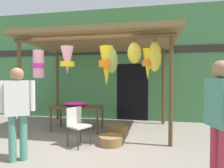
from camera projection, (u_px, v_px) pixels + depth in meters
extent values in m
plane|color=gray|center=(80.00, 141.00, 4.55)|extent=(30.00, 30.00, 0.00)
cube|color=#47844C|center=(104.00, 65.00, 7.04)|extent=(11.02, 0.25, 4.00)
cube|color=#2D2823|center=(104.00, 51.00, 6.89)|extent=(9.91, 0.04, 0.24)
cube|color=black|center=(132.00, 92.00, 6.75)|extent=(1.10, 0.03, 2.00)
cylinder|color=brown|center=(19.00, 89.00, 4.83)|extent=(0.09, 0.09, 2.44)
cylinder|color=brown|center=(171.00, 91.00, 4.14)|extent=(0.09, 0.09, 2.44)
cylinder|color=brown|center=(57.00, 86.00, 6.85)|extent=(0.09, 0.09, 2.44)
cylinder|color=brown|center=(163.00, 87.00, 6.17)|extent=(0.09, 0.09, 2.44)
cylinder|color=brown|center=(89.00, 38.00, 4.45)|extent=(3.91, 0.10, 0.10)
cylinder|color=brown|center=(107.00, 46.00, 6.47)|extent=(3.91, 0.10, 0.10)
cube|color=olive|center=(100.00, 41.00, 5.45)|extent=(4.21, 2.56, 0.25)
cylinder|color=brown|center=(38.00, 46.00, 4.75)|extent=(0.01, 0.01, 0.19)
cylinder|color=pink|center=(39.00, 64.00, 4.76)|extent=(0.26, 0.26, 0.69)
cylinder|color=#D13399|center=(39.00, 66.00, 4.76)|extent=(0.28, 0.28, 0.12)
cylinder|color=brown|center=(67.00, 44.00, 4.53)|extent=(0.01, 0.01, 0.13)
cone|color=pink|center=(67.00, 60.00, 4.55)|extent=(0.31, 0.31, 0.66)
cylinder|color=yellow|center=(67.00, 64.00, 4.55)|extent=(0.34, 0.34, 0.12)
cylinder|color=brown|center=(106.00, 43.00, 4.46)|extent=(0.01, 0.01, 0.14)
cone|color=yellow|center=(106.00, 66.00, 4.48)|extent=(0.33, 0.33, 0.93)
cylinder|color=orange|center=(106.00, 64.00, 4.48)|extent=(0.36, 0.36, 0.17)
cylinder|color=brown|center=(148.00, 44.00, 4.25)|extent=(0.01, 0.01, 0.23)
cone|color=yellow|center=(148.00, 64.00, 4.27)|extent=(0.24, 0.24, 0.70)
cylinder|color=orange|center=(148.00, 63.00, 4.27)|extent=(0.26, 0.26, 0.13)
cylinder|color=#4C3D23|center=(155.00, 40.00, 4.21)|extent=(0.02, 0.02, 0.08)
ellipsoid|color=yellow|center=(155.00, 57.00, 4.22)|extent=(0.29, 0.25, 0.66)
cylinder|color=#4C3D23|center=(135.00, 41.00, 4.30)|extent=(0.02, 0.02, 0.07)
ellipsoid|color=yellow|center=(135.00, 53.00, 4.31)|extent=(0.32, 0.27, 0.48)
cylinder|color=#4C3D23|center=(112.00, 44.00, 4.45)|extent=(0.02, 0.02, 0.18)
ellipsoid|color=#89A842|center=(112.00, 61.00, 4.46)|extent=(0.29, 0.25, 0.60)
cube|color=brown|center=(77.00, 107.00, 5.42)|extent=(1.42, 0.71, 0.04)
cylinder|color=brown|center=(51.00, 120.00, 5.26)|extent=(0.05, 0.05, 0.65)
cylinder|color=brown|center=(97.00, 122.00, 5.01)|extent=(0.05, 0.05, 0.65)
cylinder|color=brown|center=(61.00, 116.00, 5.85)|extent=(0.05, 0.05, 0.65)
cylinder|color=brown|center=(102.00, 118.00, 5.61)|extent=(0.05, 0.05, 0.65)
ellipsoid|color=#D13399|center=(75.00, 104.00, 5.50)|extent=(0.66, 0.47, 0.14)
ellipsoid|color=orange|center=(78.00, 104.00, 5.43)|extent=(0.30, 0.23, 0.10)
cube|color=beige|center=(79.00, 126.00, 4.19)|extent=(0.55, 0.55, 0.04)
cube|color=beige|center=(74.00, 116.00, 4.30)|extent=(0.23, 0.36, 0.40)
cylinder|color=#333338|center=(78.00, 140.00, 3.94)|extent=(0.03, 0.03, 0.44)
cylinder|color=#333338|center=(91.00, 136.00, 4.21)|extent=(0.03, 0.03, 0.44)
cylinder|color=#333338|center=(68.00, 136.00, 4.18)|extent=(0.03, 0.03, 0.44)
cylinder|color=#333338|center=(80.00, 133.00, 4.45)|extent=(0.03, 0.03, 0.44)
cylinder|color=brown|center=(118.00, 130.00, 5.02)|extent=(0.55, 0.55, 0.25)
cylinder|color=olive|center=(111.00, 140.00, 4.27)|extent=(0.54, 0.54, 0.20)
cylinder|color=#4C8E7A|center=(23.00, 137.00, 3.46)|extent=(0.13, 0.13, 0.83)
cylinder|color=#4C8E7A|center=(12.00, 139.00, 3.39)|extent=(0.13, 0.13, 0.83)
cube|color=silver|center=(17.00, 98.00, 3.41)|extent=(0.46, 0.40, 0.62)
cylinder|color=silver|center=(33.00, 96.00, 3.50)|extent=(0.08, 0.08, 0.56)
cylinder|color=silver|center=(1.00, 97.00, 3.31)|extent=(0.08, 0.08, 0.56)
sphere|color=#9E704C|center=(17.00, 74.00, 3.39)|extent=(0.23, 0.23, 0.23)
cylinder|color=#B23347|center=(224.00, 162.00, 2.43)|extent=(0.13, 0.13, 0.86)
cylinder|color=#B23347|center=(215.00, 156.00, 2.61)|extent=(0.13, 0.13, 0.86)
cube|color=#4C8E7A|center=(220.00, 103.00, 2.49)|extent=(0.31, 0.44, 0.64)
cylinder|color=#4C8E7A|center=(209.00, 98.00, 2.75)|extent=(0.08, 0.08, 0.58)
sphere|color=#9E704C|center=(221.00, 69.00, 2.48)|extent=(0.24, 0.24, 0.24)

